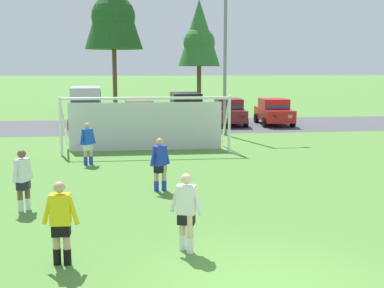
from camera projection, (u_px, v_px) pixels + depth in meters
name	position (u px, v px, depth m)	size (l,w,h in m)	color
ground_plane	(179.00, 148.00, 23.00)	(400.00, 400.00, 0.00)	#518438
parking_lot_strip	(166.00, 126.00, 31.91)	(52.00, 8.40, 0.01)	#4C4C51
soccer_ball	(180.00, 199.00, 13.78)	(0.22, 0.22, 0.22)	white
soccer_goal	(146.00, 123.00, 22.13)	(7.44, 1.99, 2.57)	white
referee	(61.00, 223.00, 9.35)	(0.73, 0.25, 1.64)	tan
player_striker_near	(186.00, 213.00, 10.04)	(0.69, 0.41, 1.64)	beige
player_midfield_center	(160.00, 165.00, 15.00)	(0.67, 0.48, 1.64)	tan
player_defender_far	(23.00, 180.00, 12.91)	(0.46, 0.67, 1.64)	brown
player_winger_left	(88.00, 144.00, 19.07)	(0.62, 0.55, 1.64)	tan
parked_car_slot_far_left	(86.00, 106.00, 31.36)	(2.42, 4.91, 2.52)	#B2B2BC
parked_car_slot_left	(139.00, 113.00, 31.44)	(2.28, 4.32, 1.72)	tan
parked_car_slot_center_left	(186.00, 110.00, 31.08)	(2.17, 4.61, 2.16)	black
parked_car_slot_center	(229.00, 112.00, 32.24)	(2.20, 4.28, 1.72)	maroon
parked_car_slot_center_right	(274.00, 112.00, 32.30)	(2.18, 4.27, 1.72)	red
tree_left_edge	(113.00, 6.00, 39.47)	(4.71, 4.71, 12.55)	brown
tree_mid_left	(199.00, 35.00, 40.12)	(3.46, 3.46, 9.24)	brown
street_lamp	(228.00, 64.00, 26.97)	(2.00, 0.32, 7.65)	slate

